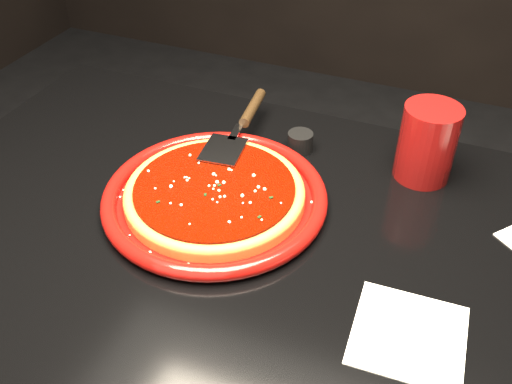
% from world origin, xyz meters
% --- Properties ---
extents(table, '(1.20, 0.80, 0.75)m').
position_xyz_m(table, '(0.00, 0.00, 0.38)').
color(table, black).
rests_on(table, floor).
extents(plate, '(0.44, 0.44, 0.03)m').
position_xyz_m(plate, '(-0.09, 0.06, 0.76)').
color(plate, maroon).
rests_on(plate, table).
extents(pizza_crust, '(0.35, 0.35, 0.01)m').
position_xyz_m(pizza_crust, '(-0.09, 0.06, 0.77)').
color(pizza_crust, olive).
rests_on(pizza_crust, plate).
extents(pizza_crust_rim, '(0.35, 0.35, 0.02)m').
position_xyz_m(pizza_crust_rim, '(-0.09, 0.06, 0.78)').
color(pizza_crust_rim, olive).
rests_on(pizza_crust_rim, plate).
extents(pizza_sauce, '(0.31, 0.31, 0.01)m').
position_xyz_m(pizza_sauce, '(-0.09, 0.06, 0.78)').
color(pizza_sauce, '#670A00').
rests_on(pizza_sauce, plate).
extents(parmesan_dusting, '(0.25, 0.25, 0.01)m').
position_xyz_m(parmesan_dusting, '(-0.09, 0.06, 0.79)').
color(parmesan_dusting, beige).
rests_on(parmesan_dusting, plate).
extents(basil_flecks, '(0.23, 0.23, 0.00)m').
position_xyz_m(basil_flecks, '(-0.09, 0.06, 0.79)').
color(basil_flecks, black).
rests_on(basil_flecks, plate).
extents(pizza_server, '(0.11, 0.30, 0.02)m').
position_xyz_m(pizza_server, '(-0.11, 0.23, 0.79)').
color(pizza_server, '#AFB1B5').
rests_on(pizza_server, plate).
extents(cup, '(0.10, 0.10, 0.13)m').
position_xyz_m(cup, '(0.21, 0.27, 0.82)').
color(cup, maroon).
rests_on(cup, table).
extents(napkin_a, '(0.15, 0.15, 0.00)m').
position_xyz_m(napkin_a, '(0.26, -0.08, 0.75)').
color(napkin_a, white).
rests_on(napkin_a, table).
extents(ramekin, '(0.05, 0.05, 0.04)m').
position_xyz_m(ramekin, '(-0.01, 0.26, 0.77)').
color(ramekin, black).
rests_on(ramekin, table).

